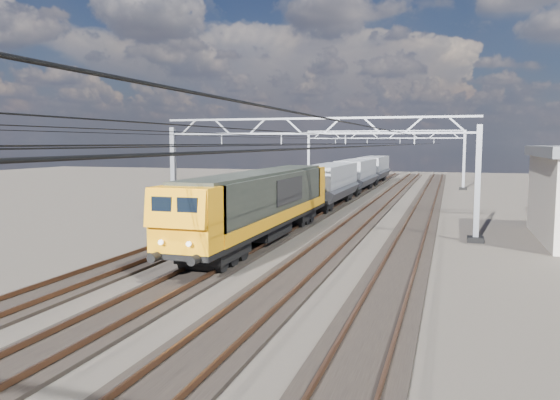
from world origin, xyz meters
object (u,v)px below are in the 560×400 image
(catenary_gantry_mid, at_px, (313,170))
(hopper_wagon_mid, at_px, (357,173))
(hopper_wagon_lead, at_px, (329,182))
(locomotive, at_px, (262,201))
(catenary_gantry_far, at_px, (383,156))
(hopper_wagon_third, at_px, (374,167))

(catenary_gantry_mid, height_order, hopper_wagon_mid, catenary_gantry_mid)
(catenary_gantry_mid, distance_m, hopper_wagon_lead, 14.30)
(hopper_wagon_lead, bearing_deg, locomotive, -90.00)
(catenary_gantry_far, height_order, hopper_wagon_third, catenary_gantry_far)
(hopper_wagon_third, bearing_deg, hopper_wagon_lead, -90.00)
(locomotive, bearing_deg, catenary_gantry_mid, 61.18)
(hopper_wagon_lead, distance_m, hopper_wagon_third, 28.40)
(catenary_gantry_mid, relative_size, catenary_gantry_far, 1.00)
(catenary_gantry_mid, relative_size, hopper_wagon_mid, 1.53)
(locomotive, relative_size, hopper_wagon_third, 1.62)
(catenary_gantry_mid, xyz_separation_m, hopper_wagon_mid, (-2.00, 28.26, -1.67))
(hopper_wagon_lead, relative_size, hopper_wagon_third, 1.00)
(catenary_gantry_far, distance_m, hopper_wagon_lead, 22.09)
(catenary_gantry_mid, bearing_deg, catenary_gantry_far, 90.00)
(catenary_gantry_mid, distance_m, locomotive, 4.44)
(catenary_gantry_far, xyz_separation_m, hopper_wagon_third, (-2.00, 6.46, -1.67))
(locomotive, xyz_separation_m, hopper_wagon_third, (-0.00, 46.10, -0.09))
(locomotive, bearing_deg, hopper_wagon_third, 90.00)
(catenary_gantry_far, bearing_deg, hopper_wagon_lead, -95.21)
(hopper_wagon_third, bearing_deg, catenary_gantry_far, -72.79)
(hopper_wagon_lead, bearing_deg, catenary_gantry_far, 84.79)
(catenary_gantry_far, xyz_separation_m, hopper_wagon_mid, (-2.00, -7.74, -1.67))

